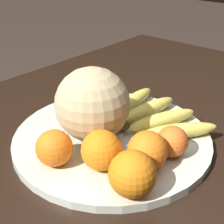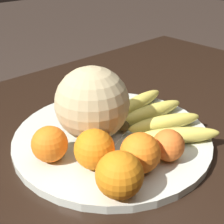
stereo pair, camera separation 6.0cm
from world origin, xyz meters
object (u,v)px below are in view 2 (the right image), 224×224
at_px(banana_bunch, 156,117).
at_px(produce_tag, 113,137).
at_px(orange_mid_center, 140,153).
at_px(orange_front_left, 50,144).
at_px(kitchen_table, 127,189).
at_px(orange_front_right, 168,145).
at_px(fruit_bowl, 112,137).
at_px(melon, 92,103).
at_px(orange_back_left, 95,149).
at_px(orange_back_right, 119,175).

xyz_separation_m(banana_bunch, produce_tag, (-0.10, 0.02, -0.01)).
bearing_deg(orange_mid_center, orange_front_left, 126.59).
relative_size(kitchen_table, banana_bunch, 6.28).
xyz_separation_m(banana_bunch, orange_front_left, (-0.23, 0.05, 0.02)).
distance_m(orange_front_right, orange_mid_center, 0.06).
bearing_deg(fruit_bowl, melon, 144.44).
xyz_separation_m(fruit_bowl, produce_tag, (-0.01, -0.01, 0.01)).
bearing_deg(kitchen_table, melon, 106.11).
xyz_separation_m(banana_bunch, orange_back_left, (-0.18, -0.02, 0.02)).
distance_m(orange_front_left, orange_back_left, 0.08).
relative_size(fruit_bowl, melon, 2.76).
xyz_separation_m(kitchen_table, produce_tag, (0.00, 0.04, 0.10)).
distance_m(orange_front_right, orange_back_left, 0.13).
bearing_deg(kitchen_table, orange_back_left, -179.13).
xyz_separation_m(orange_front_left, orange_back_left, (0.04, -0.07, 0.00)).
relative_size(orange_front_left, produce_tag, 0.77).
bearing_deg(melon, orange_mid_center, -94.55).
relative_size(orange_front_right, orange_back_left, 0.82).
distance_m(melon, orange_front_right, 0.16).
xyz_separation_m(orange_back_left, orange_back_right, (-0.02, -0.08, 0.00)).
bearing_deg(fruit_bowl, orange_back_right, -129.02).
bearing_deg(kitchen_table, orange_mid_center, -119.32).
xyz_separation_m(kitchen_table, orange_mid_center, (-0.03, -0.06, 0.14)).
height_order(fruit_bowl, produce_tag, produce_tag).
bearing_deg(orange_back_left, fruit_bowl, 31.72).
distance_m(kitchen_table, fruit_bowl, 0.11).
xyz_separation_m(kitchen_table, orange_front_right, (0.03, -0.07, 0.13)).
height_order(orange_mid_center, orange_back_right, orange_back_right).
height_order(orange_front_left, produce_tag, orange_front_left).
bearing_deg(orange_back_right, kitchen_table, 38.13).
bearing_deg(produce_tag, melon, 102.16).
relative_size(kitchen_table, produce_tag, 17.43).
height_order(fruit_bowl, orange_front_right, orange_front_right).
bearing_deg(fruit_bowl, orange_back_left, -148.28).
relative_size(melon, orange_mid_center, 2.08).
bearing_deg(orange_back_right, banana_bunch, 26.05).
xyz_separation_m(banana_bunch, orange_front_right, (-0.08, -0.09, 0.01)).
bearing_deg(orange_back_right, orange_front_left, 101.07).
bearing_deg(banana_bunch, kitchen_table, -152.54).
bearing_deg(orange_front_left, banana_bunch, -11.52).
height_order(orange_back_right, produce_tag, orange_back_right).
xyz_separation_m(kitchen_table, melon, (-0.02, 0.08, 0.17)).
bearing_deg(orange_back_left, melon, 52.48).
relative_size(kitchen_table, orange_front_left, 22.70).
distance_m(orange_front_left, orange_back_right, 0.15).
xyz_separation_m(orange_front_left, orange_front_right, (0.15, -0.14, -0.00)).
xyz_separation_m(orange_front_right, orange_back_right, (-0.12, -0.01, 0.01)).
relative_size(orange_front_left, orange_back_right, 0.87).
height_order(fruit_bowl, banana_bunch, banana_bunch).
height_order(orange_front_left, orange_back_right, orange_back_right).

